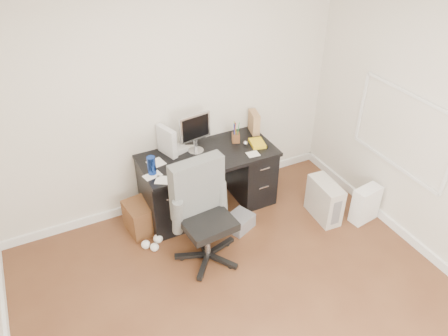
# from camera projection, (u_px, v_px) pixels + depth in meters

# --- Properties ---
(ground) EXTENTS (4.00, 4.00, 0.00)m
(ground) POSITION_uv_depth(u_px,v_px,m) (256.00, 323.00, 3.87)
(ground) COLOR #4C2918
(ground) RESTS_ON ground
(room_shell) EXTENTS (4.02, 4.02, 2.71)m
(room_shell) POSITION_uv_depth(u_px,v_px,m) (269.00, 167.00, 2.96)
(room_shell) COLOR beige
(room_shell) RESTS_ON ground
(desk) EXTENTS (1.50, 0.70, 0.75)m
(desk) POSITION_uv_depth(u_px,v_px,m) (208.00, 180.00, 4.97)
(desk) COLOR black
(desk) RESTS_ON ground
(loose_papers) EXTENTS (1.10, 0.60, 0.00)m
(loose_papers) POSITION_uv_depth(u_px,v_px,m) (193.00, 161.00, 4.66)
(loose_papers) COLOR white
(loose_papers) RESTS_ON desk
(lcd_monitor) EXTENTS (0.40, 0.26, 0.46)m
(lcd_monitor) POSITION_uv_depth(u_px,v_px,m) (195.00, 133.00, 4.69)
(lcd_monitor) COLOR #BBBCC0
(lcd_monitor) RESTS_ON desk
(keyboard) EXTENTS (0.39, 0.17, 0.02)m
(keyboard) POSITION_uv_depth(u_px,v_px,m) (205.00, 162.00, 4.63)
(keyboard) COLOR black
(keyboard) RESTS_ON desk
(computer_mouse) EXTENTS (0.07, 0.07, 0.06)m
(computer_mouse) POSITION_uv_depth(u_px,v_px,m) (245.00, 143.00, 4.91)
(computer_mouse) COLOR #BBBCC0
(computer_mouse) RESTS_ON desk
(travel_mug) EXTENTS (0.09, 0.09, 0.20)m
(travel_mug) POSITION_uv_depth(u_px,v_px,m) (152.00, 165.00, 4.42)
(travel_mug) COLOR navy
(travel_mug) RESTS_ON desk
(white_binder) EXTENTS (0.21, 0.30, 0.32)m
(white_binder) POSITION_uv_depth(u_px,v_px,m) (167.00, 141.00, 4.69)
(white_binder) COLOR silver
(white_binder) RESTS_ON desk
(magazine_file) EXTENTS (0.16, 0.24, 0.26)m
(magazine_file) POSITION_uv_depth(u_px,v_px,m) (254.00, 122.00, 5.10)
(magazine_file) COLOR #9D784C
(magazine_file) RESTS_ON desk
(pen_cup) EXTENTS (0.14, 0.14, 0.26)m
(pen_cup) POSITION_uv_depth(u_px,v_px,m) (236.00, 132.00, 4.92)
(pen_cup) COLOR #533417
(pen_cup) RESTS_ON desk
(yellow_book) EXTENTS (0.20, 0.24, 0.04)m
(yellow_book) POSITION_uv_depth(u_px,v_px,m) (258.00, 143.00, 4.93)
(yellow_book) COLOR gold
(yellow_book) RESTS_ON desk
(paper_remote) EXTENTS (0.23, 0.19, 0.02)m
(paper_remote) POSITION_uv_depth(u_px,v_px,m) (209.00, 170.00, 4.50)
(paper_remote) COLOR white
(paper_remote) RESTS_ON desk
(office_chair) EXTENTS (0.68, 0.68, 1.10)m
(office_chair) POSITION_uv_depth(u_px,v_px,m) (207.00, 217.00, 4.22)
(office_chair) COLOR #4C4F4D
(office_chair) RESTS_ON ground
(pc_tower) EXTENTS (0.24, 0.48, 0.47)m
(pc_tower) POSITION_uv_depth(u_px,v_px,m) (324.00, 200.00, 4.93)
(pc_tower) COLOR beige
(pc_tower) RESTS_ON ground
(shopping_bag) EXTENTS (0.35, 0.27, 0.43)m
(shopping_bag) POSITION_uv_depth(u_px,v_px,m) (365.00, 204.00, 4.90)
(shopping_bag) COLOR white
(shopping_bag) RESTS_ON ground
(wicker_basket) EXTENTS (0.40, 0.40, 0.35)m
(wicker_basket) POSITION_uv_depth(u_px,v_px,m) (143.00, 216.00, 4.79)
(wicker_basket) COLOR #513018
(wicker_basket) RESTS_ON ground
(desk_printer) EXTENTS (0.36, 0.33, 0.17)m
(desk_printer) POSITION_uv_depth(u_px,v_px,m) (239.00, 222.00, 4.85)
(desk_printer) COLOR #5E5E63
(desk_printer) RESTS_ON ground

